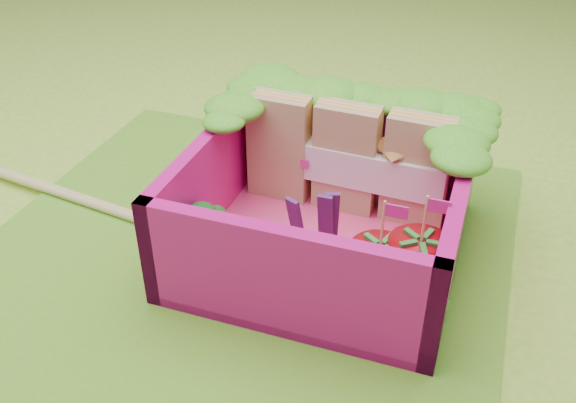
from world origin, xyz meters
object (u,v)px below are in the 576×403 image
(bento_box, at_px, (326,205))
(sandwich_stack, at_px, (347,159))
(chopsticks, at_px, (68,195))
(strawberry_left, at_px, (378,270))
(broccoli, at_px, (206,227))
(strawberry_right, at_px, (418,268))

(bento_box, xyz_separation_m, sandwich_stack, (0.01, 0.36, 0.06))
(chopsticks, bearing_deg, strawberry_left, -8.27)
(broccoli, height_order, strawberry_right, strawberry_right)
(broccoli, relative_size, strawberry_left, 0.63)
(bento_box, height_order, broccoli, bento_box)
(strawberry_left, distance_m, chopsticks, 1.87)
(bento_box, xyz_separation_m, chopsticks, (-1.51, -0.03, -0.25))
(bento_box, height_order, sandwich_stack, sandwich_stack)
(broccoli, relative_size, strawberry_right, 0.61)
(bento_box, xyz_separation_m, strawberry_left, (0.33, -0.30, -0.09))
(bento_box, height_order, strawberry_right, strawberry_right)
(sandwich_stack, height_order, broccoli, sandwich_stack)
(sandwich_stack, xyz_separation_m, broccoli, (-0.50, -0.68, -0.10))
(sandwich_stack, xyz_separation_m, strawberry_left, (0.33, -0.65, -0.15))
(strawberry_right, bearing_deg, bento_box, 154.61)
(broccoli, bearing_deg, bento_box, 32.76)
(strawberry_left, relative_size, chopsticks, 0.21)
(bento_box, distance_m, strawberry_left, 0.45)
(sandwich_stack, xyz_separation_m, strawberry_right, (0.49, -0.59, -0.14))
(bento_box, distance_m, strawberry_right, 0.55)
(strawberry_right, height_order, chopsticks, strawberry_right)
(strawberry_right, bearing_deg, strawberry_left, -158.74)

